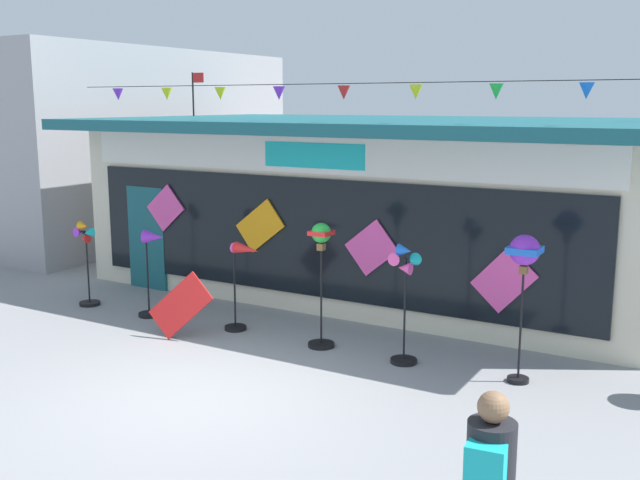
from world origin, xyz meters
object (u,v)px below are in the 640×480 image
(wind_spinner_center_right, at_px, (321,260))
(display_kite_on_ground, at_px, (181,305))
(wind_spinner_far_right, at_px, (524,259))
(wind_spinner_left, at_px, (152,261))
(wind_spinner_center_left, at_px, (243,273))
(kite_shop_building, at_px, (389,200))
(wind_spinner_right, at_px, (404,287))
(wind_spinner_far_left, at_px, (86,255))

(wind_spinner_center_right, xyz_separation_m, display_kite_on_ground, (-2.05, -0.76, -0.79))
(wind_spinner_far_right, height_order, display_kite_on_ground, wind_spinner_far_right)
(wind_spinner_left, xyz_separation_m, wind_spinner_center_left, (1.79, 0.13, -0.03))
(kite_shop_building, bearing_deg, display_kite_on_ground, -102.78)
(wind_spinner_center_right, distance_m, wind_spinner_right, 1.37)
(wind_spinner_right, height_order, display_kite_on_ground, wind_spinner_right)
(wind_spinner_right, bearing_deg, wind_spinner_center_right, 177.95)
(kite_shop_building, relative_size, wind_spinner_center_right, 5.85)
(wind_spinner_center_right, bearing_deg, wind_spinner_far_left, -178.24)
(kite_shop_building, height_order, wind_spinner_center_right, kite_shop_building)
(wind_spinner_center_left, height_order, display_kite_on_ground, wind_spinner_center_left)
(wind_spinner_right, height_order, wind_spinner_far_right, wind_spinner_far_right)
(wind_spinner_far_left, distance_m, wind_spinner_center_left, 3.32)
(wind_spinner_right, bearing_deg, kite_shop_building, 117.68)
(wind_spinner_right, bearing_deg, wind_spinner_left, -179.34)
(wind_spinner_far_left, relative_size, wind_spinner_center_left, 1.07)
(wind_spinner_left, relative_size, display_kite_on_ground, 1.53)
(wind_spinner_far_left, xyz_separation_m, wind_spinner_right, (6.11, 0.10, 0.18))
(wind_spinner_center_left, relative_size, wind_spinner_center_right, 0.77)
(wind_spinner_center_right, distance_m, display_kite_on_ground, 2.33)
(wind_spinner_far_left, distance_m, wind_spinner_center_right, 4.78)
(wind_spinner_left, height_order, wind_spinner_center_left, wind_spinner_left)
(wind_spinner_left, relative_size, wind_spinner_right, 0.89)
(kite_shop_building, xyz_separation_m, display_kite_on_ground, (-1.14, -5.03, -1.13))
(kite_shop_building, bearing_deg, wind_spinner_left, -117.95)
(wind_spinner_right, distance_m, wind_spinner_far_right, 1.68)
(wind_spinner_right, distance_m, display_kite_on_ground, 3.52)
(wind_spinner_left, xyz_separation_m, wind_spinner_far_right, (6.17, 0.18, 0.66))
(display_kite_on_ground, bearing_deg, wind_spinner_far_right, 9.56)
(wind_spinner_far_right, bearing_deg, wind_spinner_center_right, -178.49)
(wind_spinner_far_left, xyz_separation_m, wind_spinner_far_right, (7.70, 0.22, 0.72))
(wind_spinner_far_right, bearing_deg, wind_spinner_left, -178.34)
(kite_shop_building, relative_size, wind_spinner_far_left, 7.16)
(wind_spinner_center_left, distance_m, wind_spinner_far_right, 4.43)
(wind_spinner_far_left, distance_m, wind_spinner_right, 6.12)
(wind_spinner_center_right, height_order, wind_spinner_far_right, wind_spinner_far_right)
(wind_spinner_far_left, height_order, wind_spinner_center_right, wind_spinner_center_right)
(wind_spinner_right, bearing_deg, wind_spinner_far_right, 4.53)
(wind_spinner_right, xyz_separation_m, wind_spinner_far_right, (1.58, 0.13, 0.54))
(wind_spinner_center_left, bearing_deg, kite_shop_building, 82.85)
(wind_spinner_left, distance_m, wind_spinner_center_right, 3.25)
(kite_shop_building, distance_m, display_kite_on_ground, 5.28)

